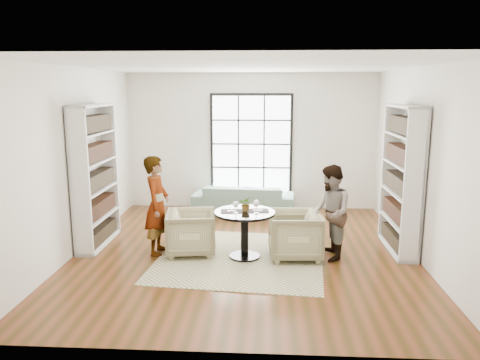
# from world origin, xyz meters

# --- Properties ---
(ground) EXTENTS (6.00, 6.00, 0.00)m
(ground) POSITION_xyz_m (0.00, 0.00, 0.00)
(ground) COLOR brown
(room_shell) EXTENTS (6.00, 6.01, 6.00)m
(room_shell) POSITION_xyz_m (0.00, 0.54, 1.26)
(room_shell) COLOR silver
(room_shell) RESTS_ON ground
(rug) EXTENTS (2.80, 2.80, 0.01)m
(rug) POSITION_xyz_m (-0.05, -0.27, 0.01)
(rug) COLOR beige
(rug) RESTS_ON ground
(pedestal_table) EXTENTS (0.96, 0.96, 0.76)m
(pedestal_table) POSITION_xyz_m (0.01, -0.25, 0.55)
(pedestal_table) COLOR black
(pedestal_table) RESTS_ON ground
(sofa) EXTENTS (2.20, 0.99, 0.63)m
(sofa) POSITION_xyz_m (-0.14, 2.45, 0.31)
(sofa) COLOR gray
(sofa) RESTS_ON ground
(armchair_left) EXTENTS (0.89, 0.87, 0.72)m
(armchair_left) POSITION_xyz_m (-0.86, -0.11, 0.36)
(armchair_left) COLOR #C4B78C
(armchair_left) RESTS_ON ground
(armchair_right) EXTENTS (0.87, 0.85, 0.75)m
(armchair_right) POSITION_xyz_m (0.81, -0.20, 0.38)
(armchair_right) COLOR tan
(armchair_right) RESTS_ON ground
(person_left) EXTENTS (0.40, 0.60, 1.61)m
(person_left) POSITION_xyz_m (-1.41, -0.11, 0.81)
(person_left) COLOR gray
(person_left) RESTS_ON ground
(person_right) EXTENTS (0.64, 0.78, 1.50)m
(person_right) POSITION_xyz_m (1.36, -0.20, 0.75)
(person_right) COLOR gray
(person_right) RESTS_ON ground
(placemat_left) EXTENTS (0.36, 0.29, 0.01)m
(placemat_left) POSITION_xyz_m (-0.19, -0.26, 0.77)
(placemat_left) COLOR #282623
(placemat_left) RESTS_ON pedestal_table
(placemat_right) EXTENTS (0.36, 0.29, 0.01)m
(placemat_right) POSITION_xyz_m (0.22, -0.21, 0.77)
(placemat_right) COLOR #282623
(placemat_right) RESTS_ON pedestal_table
(cutlery_left) EXTENTS (0.16, 0.23, 0.01)m
(cutlery_left) POSITION_xyz_m (-0.19, -0.26, 0.77)
(cutlery_left) COLOR silver
(cutlery_left) RESTS_ON placemat_left
(cutlery_right) EXTENTS (0.16, 0.23, 0.01)m
(cutlery_right) POSITION_xyz_m (0.22, -0.21, 0.77)
(cutlery_right) COLOR silver
(cutlery_right) RESTS_ON placemat_right
(wine_glass_left) EXTENTS (0.09, 0.09, 0.19)m
(wine_glass_left) POSITION_xyz_m (-0.12, -0.36, 0.90)
(wine_glass_left) COLOR silver
(wine_glass_left) RESTS_ON pedestal_table
(wine_glass_right) EXTENTS (0.10, 0.10, 0.21)m
(wine_glass_right) POSITION_xyz_m (0.20, -0.36, 0.92)
(wine_glass_right) COLOR silver
(wine_glass_right) RESTS_ON pedestal_table
(flower_centerpiece) EXTENTS (0.25, 0.23, 0.24)m
(flower_centerpiece) POSITION_xyz_m (0.04, -0.22, 0.88)
(flower_centerpiece) COLOR gray
(flower_centerpiece) RESTS_ON pedestal_table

